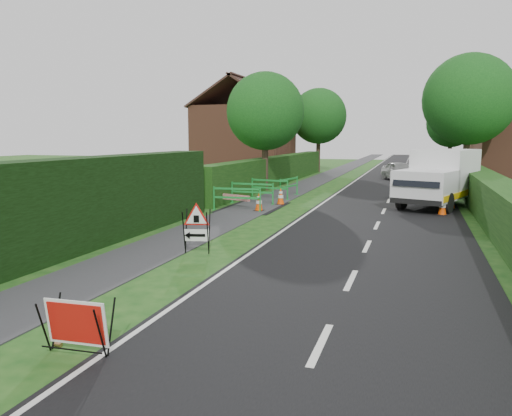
# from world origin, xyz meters

# --- Properties ---
(ground) EXTENTS (120.00, 120.00, 0.00)m
(ground) POSITION_xyz_m (0.00, 0.00, 0.00)
(ground) COLOR #154513
(ground) RESTS_ON ground
(road_surface) EXTENTS (6.00, 90.00, 0.02)m
(road_surface) POSITION_xyz_m (2.50, 35.00, 0.00)
(road_surface) COLOR black
(road_surface) RESTS_ON ground
(footpath) EXTENTS (2.00, 90.00, 0.02)m
(footpath) POSITION_xyz_m (-3.00, 35.00, 0.01)
(footpath) COLOR #2D2D30
(footpath) RESTS_ON ground
(hedge_west_near) EXTENTS (1.10, 18.00, 2.50)m
(hedge_west_near) POSITION_xyz_m (-5.00, 0.00, 0.00)
(hedge_west_near) COLOR black
(hedge_west_near) RESTS_ON ground
(hedge_west_far) EXTENTS (1.00, 24.00, 1.80)m
(hedge_west_far) POSITION_xyz_m (-5.00, 22.00, 0.00)
(hedge_west_far) COLOR #14380F
(hedge_west_far) RESTS_ON ground
(hedge_east) EXTENTS (1.20, 50.00, 1.50)m
(hedge_east) POSITION_xyz_m (6.50, 16.00, 0.00)
(hedge_east) COLOR #14380F
(hedge_east) RESTS_ON ground
(house_west) EXTENTS (7.50, 7.40, 7.88)m
(house_west) POSITION_xyz_m (-10.00, 30.00, 2.90)
(house_west) COLOR brown
(house_west) RESTS_ON ground
(tree_nw) EXTENTS (4.40, 4.40, 6.70)m
(tree_nw) POSITION_xyz_m (-4.60, 18.00, 4.48)
(tree_nw) COLOR #2D2116
(tree_nw) RESTS_ON ground
(tree_ne) EXTENTS (5.20, 5.20, 7.79)m
(tree_ne) POSITION_xyz_m (6.40, 22.00, 5.17)
(tree_ne) COLOR #2D2116
(tree_ne) RESTS_ON ground
(tree_fw) EXTENTS (4.80, 4.80, 7.24)m
(tree_fw) POSITION_xyz_m (-4.60, 34.00, 4.83)
(tree_fw) COLOR #2D2116
(tree_fw) RESTS_ON ground
(tree_fe) EXTENTS (4.20, 4.20, 6.33)m
(tree_fe) POSITION_xyz_m (6.40, 38.00, 4.22)
(tree_fe) COLOR #2D2116
(tree_fe) RESTS_ON ground
(red_rect_sign) EXTENTS (0.96, 0.61, 0.80)m
(red_rect_sign) POSITION_xyz_m (-0.71, -3.88, 0.46)
(red_rect_sign) COLOR black
(red_rect_sign) RESTS_ON ground
(triangle_sign) EXTENTS (0.96, 0.96, 1.15)m
(triangle_sign) POSITION_xyz_m (-1.70, 2.20, 0.80)
(triangle_sign) COLOR black
(triangle_sign) RESTS_ON ground
(works_van) EXTENTS (3.82, 5.84, 2.50)m
(works_van) POSITION_xyz_m (4.71, 13.82, 1.32)
(works_van) COLOR silver
(works_van) RESTS_ON ground
(traffic_cone_0) EXTENTS (0.38, 0.38, 0.79)m
(traffic_cone_0) POSITION_xyz_m (4.75, 11.22, 0.39)
(traffic_cone_0) COLOR black
(traffic_cone_0) RESTS_ON ground
(traffic_cone_1) EXTENTS (0.38, 0.38, 0.79)m
(traffic_cone_1) POSITION_xyz_m (5.18, 13.15, 0.39)
(traffic_cone_1) COLOR black
(traffic_cone_1) RESTS_ON ground
(traffic_cone_2) EXTENTS (0.38, 0.38, 0.79)m
(traffic_cone_2) POSITION_xyz_m (5.31, 16.10, 0.39)
(traffic_cone_2) COLOR black
(traffic_cone_2) RESTS_ON ground
(traffic_cone_3) EXTENTS (0.38, 0.38, 0.79)m
(traffic_cone_3) POSITION_xyz_m (-2.45, 10.07, 0.39)
(traffic_cone_3) COLOR black
(traffic_cone_3) RESTS_ON ground
(traffic_cone_4) EXTENTS (0.38, 0.38, 0.79)m
(traffic_cone_4) POSITION_xyz_m (-2.10, 12.24, 0.39)
(traffic_cone_4) COLOR black
(traffic_cone_4) RESTS_ON ground
(ped_barrier_0) EXTENTS (2.08, 0.48, 1.00)m
(ped_barrier_0) POSITION_xyz_m (-3.35, 9.86, 0.63)
(ped_barrier_0) COLOR #198C31
(ped_barrier_0) RESTS_ON ground
(ped_barrier_1) EXTENTS (2.07, 0.44, 1.00)m
(ped_barrier_1) POSITION_xyz_m (-3.41, 12.08, 0.63)
(ped_barrier_1) COLOR #198C31
(ped_barrier_1) RESTS_ON ground
(ped_barrier_2) EXTENTS (2.09, 0.80, 1.00)m
(ped_barrier_2) POSITION_xyz_m (-3.20, 14.15, 0.63)
(ped_barrier_2) COLOR #198C31
(ped_barrier_2) RESTS_ON ground
(ped_barrier_3) EXTENTS (0.75, 2.09, 1.00)m
(ped_barrier_3) POSITION_xyz_m (-2.47, 15.21, 0.63)
(ped_barrier_3) COLOR #198C31
(ped_barrier_3) RESTS_ON ground
(redwhite_plank) EXTENTS (1.43, 0.54, 0.25)m
(redwhite_plank) POSITION_xyz_m (-3.69, 10.70, 0.00)
(redwhite_plank) COLOR red
(redwhite_plank) RESTS_ON ground
(litter_can) EXTENTS (0.12, 0.07, 0.07)m
(litter_can) POSITION_xyz_m (-1.17, -3.74, 0.00)
(litter_can) COLOR #BF7F4C
(litter_can) RESTS_ON ground
(hatchback_car) EXTENTS (3.05, 4.24, 1.34)m
(hatchback_car) POSITION_xyz_m (2.58, 27.05, 0.67)
(hatchback_car) COLOR silver
(hatchback_car) RESTS_ON ground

